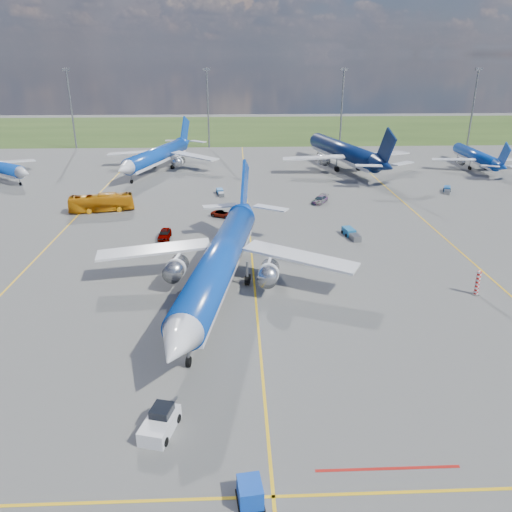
{
  "coord_description": "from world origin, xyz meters",
  "views": [
    {
      "loc": [
        -2.1,
        -43.74,
        26.3
      ],
      "look_at": [
        0.18,
        11.28,
        4.0
      ],
      "focal_mm": 35.0,
      "sensor_mm": 36.0,
      "label": 1
    }
  ],
  "objects_px": {
    "warning_post": "(477,283)",
    "service_car_c": "(320,200)",
    "bg_jet_nnw": "(159,171)",
    "service_car_b": "(223,214)",
    "bg_jet_ne": "(474,168)",
    "baggage_tug_c": "(220,192)",
    "bg_jet_n": "(342,168)",
    "main_airliner": "(221,293)",
    "service_car_a": "(165,234)",
    "baggage_tug_e": "(447,190)",
    "apron_bus": "(101,203)",
    "pushback_tug": "(160,422)",
    "uld_container": "(250,492)",
    "baggage_tug_w": "(351,234)"
  },
  "relations": [
    {
      "from": "warning_post",
      "to": "main_airliner",
      "type": "relative_size",
      "value": 0.07
    },
    {
      "from": "bg_jet_ne",
      "to": "service_car_a",
      "type": "relative_size",
      "value": 7.3
    },
    {
      "from": "baggage_tug_e",
      "to": "baggage_tug_c",
      "type": "bearing_deg",
      "value": -158.13
    },
    {
      "from": "bg_jet_nnw",
      "to": "apron_bus",
      "type": "height_order",
      "value": "bg_jet_nnw"
    },
    {
      "from": "pushback_tug",
      "to": "bg_jet_n",
      "type": "bearing_deg",
      "value": 85.39
    },
    {
      "from": "service_car_c",
      "to": "main_airliner",
      "type": "bearing_deg",
      "value": -81.36
    },
    {
      "from": "service_car_c",
      "to": "baggage_tug_c",
      "type": "bearing_deg",
      "value": -166.3
    },
    {
      "from": "service_car_a",
      "to": "service_car_b",
      "type": "xyz_separation_m",
      "value": [
        8.67,
        10.56,
        -0.17
      ]
    },
    {
      "from": "service_car_a",
      "to": "apron_bus",
      "type": "bearing_deg",
      "value": 132.06
    },
    {
      "from": "bg_jet_n",
      "to": "service_car_b",
      "type": "xyz_separation_m",
      "value": [
        -28.87,
        -39.08,
        0.57
      ]
    },
    {
      "from": "service_car_a",
      "to": "service_car_b",
      "type": "distance_m",
      "value": 13.66
    },
    {
      "from": "service_car_b",
      "to": "uld_container",
      "type": "bearing_deg",
      "value": -148.81
    },
    {
      "from": "bg_jet_ne",
      "to": "baggage_tug_e",
      "type": "height_order",
      "value": "bg_jet_ne"
    },
    {
      "from": "uld_container",
      "to": "service_car_b",
      "type": "xyz_separation_m",
      "value": [
        -2.95,
        59.7,
        -0.17
      ]
    },
    {
      "from": "uld_container",
      "to": "baggage_tug_e",
      "type": "height_order",
      "value": "uld_container"
    },
    {
      "from": "bg_jet_nnw",
      "to": "service_car_b",
      "type": "xyz_separation_m",
      "value": [
        16.41,
        -38.3,
        0.57
      ]
    },
    {
      "from": "uld_container",
      "to": "bg_jet_n",
      "type": "bearing_deg",
      "value": 68.03
    },
    {
      "from": "uld_container",
      "to": "baggage_tug_w",
      "type": "bearing_deg",
      "value": 63.37
    },
    {
      "from": "pushback_tug",
      "to": "service_car_c",
      "type": "height_order",
      "value": "pushback_tug"
    },
    {
      "from": "bg_jet_n",
      "to": "uld_container",
      "type": "relative_size",
      "value": 24.79
    },
    {
      "from": "bg_jet_nnw",
      "to": "baggage_tug_e",
      "type": "xyz_separation_m",
      "value": [
        62.18,
        -23.11,
        0.46
      ]
    },
    {
      "from": "pushback_tug",
      "to": "apron_bus",
      "type": "xyz_separation_m",
      "value": [
        -18.26,
        57.43,
        0.85
      ]
    },
    {
      "from": "service_car_c",
      "to": "warning_post",
      "type": "bearing_deg",
      "value": -39.09
    },
    {
      "from": "apron_bus",
      "to": "main_airliner",
      "type": "bearing_deg",
      "value": -159.02
    },
    {
      "from": "service_car_c",
      "to": "pushback_tug",
      "type": "bearing_deg",
      "value": -75.83
    },
    {
      "from": "service_car_a",
      "to": "baggage_tug_c",
      "type": "distance_m",
      "value": 26.95
    },
    {
      "from": "bg_jet_ne",
      "to": "baggage_tug_w",
      "type": "relative_size",
      "value": 6.29
    },
    {
      "from": "warning_post",
      "to": "baggage_tug_e",
      "type": "distance_m",
      "value": 49.06
    },
    {
      "from": "pushback_tug",
      "to": "baggage_tug_c",
      "type": "distance_m",
      "value": 68.25
    },
    {
      "from": "warning_post",
      "to": "main_airliner",
      "type": "height_order",
      "value": "main_airliner"
    },
    {
      "from": "service_car_c",
      "to": "bg_jet_n",
      "type": "bearing_deg",
      "value": 105.03
    },
    {
      "from": "bg_jet_nnw",
      "to": "bg_jet_ne",
      "type": "relative_size",
      "value": 1.28
    },
    {
      "from": "warning_post",
      "to": "bg_jet_n",
      "type": "relative_size",
      "value": 0.06
    },
    {
      "from": "main_airliner",
      "to": "service_car_a",
      "type": "bearing_deg",
      "value": 124.85
    },
    {
      "from": "warning_post",
      "to": "uld_container",
      "type": "xyz_separation_m",
      "value": [
        -27.5,
        -28.29,
        -0.75
      ]
    },
    {
      "from": "bg_jet_ne",
      "to": "baggage_tug_e",
      "type": "xyz_separation_m",
      "value": [
        -16.14,
        -22.98,
        0.46
      ]
    },
    {
      "from": "apron_bus",
      "to": "bg_jet_ne",
      "type": "bearing_deg",
      "value": -79.99
    },
    {
      "from": "service_car_a",
      "to": "service_car_c",
      "type": "distance_m",
      "value": 32.87
    },
    {
      "from": "warning_post",
      "to": "uld_container",
      "type": "bearing_deg",
      "value": -134.19
    },
    {
      "from": "bg_jet_ne",
      "to": "main_airliner",
      "type": "xyz_separation_m",
      "value": [
        -61.53,
        -68.05,
        0.0
      ]
    },
    {
      "from": "main_airliner",
      "to": "uld_container",
      "type": "height_order",
      "value": "main_airliner"
    },
    {
      "from": "service_car_b",
      "to": "baggage_tug_e",
      "type": "xyz_separation_m",
      "value": [
        45.78,
        15.19,
        -0.12
      ]
    },
    {
      "from": "bg_jet_n",
      "to": "main_airliner",
      "type": "relative_size",
      "value": 1.03
    },
    {
      "from": "baggage_tug_e",
      "to": "main_airliner",
      "type": "bearing_deg",
      "value": -113.3
    },
    {
      "from": "warning_post",
      "to": "service_car_c",
      "type": "distance_m",
      "value": 41.42
    },
    {
      "from": "bg_jet_ne",
      "to": "baggage_tug_c",
      "type": "distance_m",
      "value": 66.78
    },
    {
      "from": "service_car_c",
      "to": "baggage_tug_c",
      "type": "xyz_separation_m",
      "value": [
        -19.12,
        7.03,
        -0.22
      ]
    },
    {
      "from": "warning_post",
      "to": "pushback_tug",
      "type": "height_order",
      "value": "warning_post"
    },
    {
      "from": "service_car_c",
      "to": "bg_jet_nnw",
      "type": "bearing_deg",
      "value": 172.95
    },
    {
      "from": "bg_jet_ne",
      "to": "baggage_tug_c",
      "type": "height_order",
      "value": "bg_jet_ne"
    }
  ]
}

